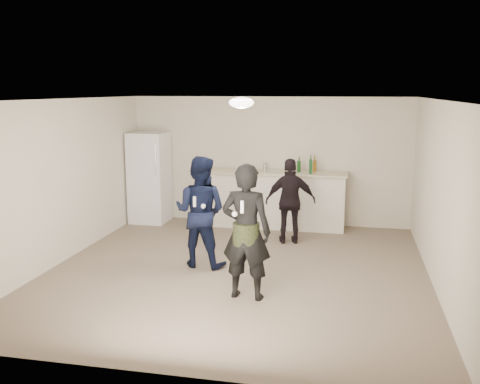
% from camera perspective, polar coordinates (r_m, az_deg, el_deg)
% --- Properties ---
extents(floor, '(6.00, 6.00, 0.00)m').
position_cam_1_polar(floor, '(7.99, -0.30, -8.40)').
color(floor, '#6B5B4C').
rests_on(floor, ground).
extents(ceiling, '(6.00, 6.00, 0.00)m').
position_cam_1_polar(ceiling, '(7.54, -0.32, 9.84)').
color(ceiling, silver).
rests_on(ceiling, wall_back).
extents(wall_back, '(6.00, 0.00, 6.00)m').
position_cam_1_polar(wall_back, '(10.58, 3.12, 3.35)').
color(wall_back, beige).
rests_on(wall_back, floor).
extents(wall_front, '(6.00, 0.00, 6.00)m').
position_cam_1_polar(wall_front, '(4.85, -7.82, -5.87)').
color(wall_front, beige).
rests_on(wall_front, floor).
extents(wall_left, '(0.00, 6.00, 6.00)m').
position_cam_1_polar(wall_left, '(8.66, -18.40, 1.11)').
color(wall_left, beige).
rests_on(wall_left, floor).
extents(wall_right, '(0.00, 6.00, 6.00)m').
position_cam_1_polar(wall_right, '(7.59, 20.45, -0.35)').
color(wall_right, beige).
rests_on(wall_right, floor).
extents(counter, '(2.60, 0.56, 1.05)m').
position_cam_1_polar(counter, '(10.35, 3.91, -0.90)').
color(counter, silver).
rests_on(counter, floor).
extents(counter_top, '(2.68, 0.64, 0.04)m').
position_cam_1_polar(counter_top, '(10.25, 3.95, 2.08)').
color(counter_top, beige).
rests_on(counter_top, counter).
extents(fridge, '(0.70, 0.70, 1.80)m').
position_cam_1_polar(fridge, '(10.86, -9.62, 1.54)').
color(fridge, white).
rests_on(fridge, floor).
extents(fridge_handle, '(0.02, 0.02, 0.60)m').
position_cam_1_polar(fridge_handle, '(10.36, -8.99, 3.35)').
color(fridge_handle, white).
rests_on(fridge_handle, fridge).
extents(ceiling_dome, '(0.36, 0.36, 0.16)m').
position_cam_1_polar(ceiling_dome, '(7.83, 0.15, 9.52)').
color(ceiling_dome, white).
rests_on(ceiling_dome, ceiling).
extents(shaker, '(0.08, 0.08, 0.17)m').
position_cam_1_polar(shaker, '(10.27, 2.68, 2.70)').
color(shaker, silver).
rests_on(shaker, counter_top).
extents(man, '(0.89, 0.73, 1.68)m').
position_cam_1_polar(man, '(8.02, -4.26, -2.10)').
color(man, '#0F1A3F').
rests_on(man, floor).
extents(woman, '(0.67, 0.47, 1.75)m').
position_cam_1_polar(woman, '(6.75, 0.66, -4.26)').
color(woman, black).
rests_on(woman, floor).
extents(camo_shorts, '(0.34, 0.34, 0.28)m').
position_cam_1_polar(camo_shorts, '(6.76, 0.66, -4.46)').
color(camo_shorts, '#2B3819').
rests_on(camo_shorts, woman).
extents(spectator, '(0.92, 0.53, 1.48)m').
position_cam_1_polar(spectator, '(9.26, 5.41, -0.98)').
color(spectator, black).
rests_on(spectator, floor).
extents(remote_man, '(0.04, 0.04, 0.15)m').
position_cam_1_polar(remote_man, '(7.72, -4.86, -1.02)').
color(remote_man, white).
rests_on(remote_man, man).
extents(nunchuk_man, '(0.07, 0.07, 0.07)m').
position_cam_1_polar(nunchuk_man, '(7.73, -3.94, -1.53)').
color(nunchuk_man, white).
rests_on(nunchuk_man, man).
extents(remote_woman, '(0.04, 0.04, 0.15)m').
position_cam_1_polar(remote_woman, '(6.42, 0.24, -1.60)').
color(remote_woman, white).
rests_on(remote_woman, woman).
extents(nunchuk_woman, '(0.07, 0.07, 0.07)m').
position_cam_1_polar(nunchuk_woman, '(6.49, -0.57, -2.36)').
color(nunchuk_woman, white).
rests_on(nunchuk_woman, woman).
extents(bottle_cluster, '(0.45, 0.39, 0.28)m').
position_cam_1_polar(bottle_cluster, '(10.18, 6.99, 2.70)').
color(bottle_cluster, '#154B22').
rests_on(bottle_cluster, counter_top).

